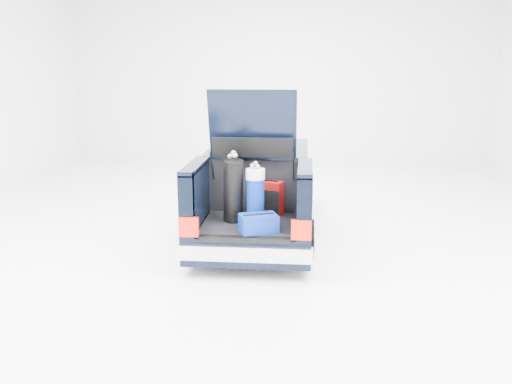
# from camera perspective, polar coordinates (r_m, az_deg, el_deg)

# --- Properties ---
(ground) EXTENTS (14.00, 14.00, 0.00)m
(ground) POSITION_cam_1_polar(r_m,az_deg,el_deg) (9.33, 0.28, -4.13)
(ground) COLOR white
(ground) RESTS_ON ground
(car) EXTENTS (1.87, 4.65, 2.47)m
(car) POSITION_cam_1_polar(r_m,az_deg,el_deg) (9.25, 0.34, 0.04)
(car) COLOR black
(car) RESTS_ON ground
(red_suitcase) EXTENTS (0.38, 0.32, 0.55)m
(red_suitcase) POSITION_cam_1_polar(r_m,az_deg,el_deg) (8.03, 1.60, -0.70)
(red_suitcase) COLOR #6B0403
(red_suitcase) RESTS_ON car
(black_golf_bag) EXTENTS (0.36, 0.44, 1.02)m
(black_golf_bag) POSITION_cam_1_polar(r_m,az_deg,el_deg) (7.65, -2.39, 0.13)
(black_golf_bag) COLOR black
(black_golf_bag) RESTS_ON car
(blue_golf_bag) EXTENTS (0.27, 0.27, 0.89)m
(blue_golf_bag) POSITION_cam_1_polar(r_m,az_deg,el_deg) (7.58, -0.06, -0.41)
(blue_golf_bag) COLOR black
(blue_golf_bag) RESTS_ON car
(blue_duffel) EXTENTS (0.58, 0.48, 0.26)m
(blue_duffel) POSITION_cam_1_polar(r_m,az_deg,el_deg) (7.30, 0.27, -3.30)
(blue_duffel) COLOR navy
(blue_duffel) RESTS_ON car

